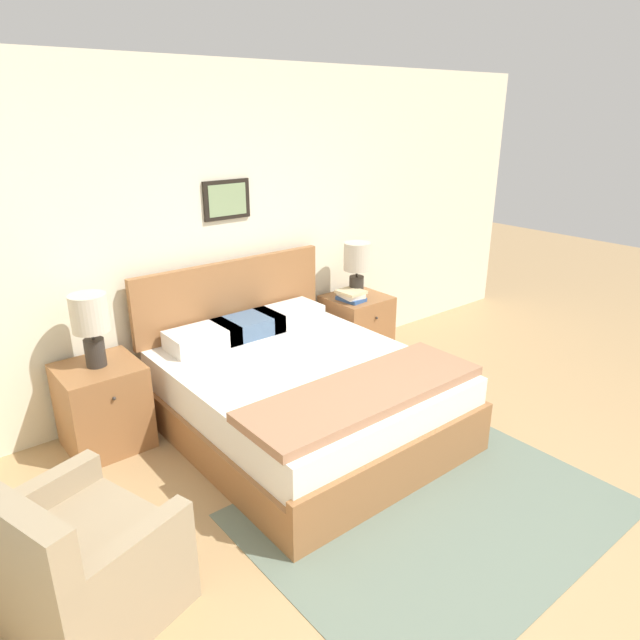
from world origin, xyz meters
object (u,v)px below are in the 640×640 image
Objects in this scene: bed at (302,393)px; nightstand_by_door at (356,327)px; table_lamp_near_window at (90,321)px; table_lamp_by_door at (357,262)px; armchair at (77,565)px; nightstand_near_window at (103,406)px.

bed is 1.39m from nightstand_by_door.
table_lamp_by_door is (2.38, 0.00, 0.00)m from table_lamp_near_window.
table_lamp_by_door is at bearing 97.54° from armchair.
armchair is at bearing -155.31° from table_lamp_by_door.
nightstand_by_door is at bearing -0.25° from table_lamp_near_window.
table_lamp_near_window is (-2.38, 0.01, 0.63)m from nightstand_by_door.
bed is at bearing 92.59° from armchair.
bed is at bearing -148.91° from nightstand_by_door.
nightstand_near_window is 1.21× the size of table_lamp_near_window.
bed is at bearing -31.53° from table_lamp_near_window.
nightstand_near_window is 2.39m from nightstand_by_door.
armchair is 3.29m from nightstand_by_door.
table_lamp_by_door is (-0.00, 0.01, 0.63)m from nightstand_by_door.
armchair is 1.54× the size of nightstand_by_door.
armchair reaches higher than nightstand_near_window.
nightstand_near_window is 1.00× the size of nightstand_by_door.
bed reaches higher than armchair.
table_lamp_near_window is at bearing 138.93° from armchair.
nightstand_near_window is at bearing 180.00° from nightstand_by_door.
nightstand_near_window is at bearing -110.88° from table_lamp_near_window.
bed reaches higher than nightstand_near_window.
table_lamp_by_door reaches higher than nightstand_by_door.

